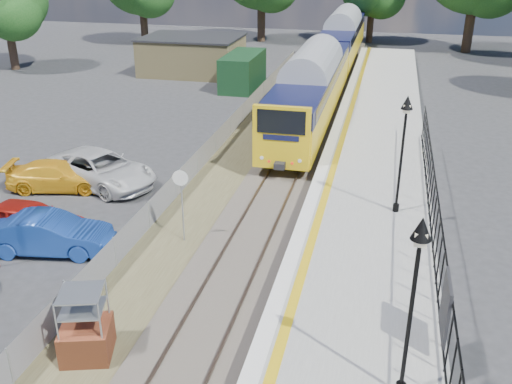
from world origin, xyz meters
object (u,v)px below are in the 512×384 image
(victorian_lamp_south, at_px, (417,269))
(brick_plinth, at_px, (85,325))
(car_yellow, at_px, (58,176))
(car_white, at_px, (101,169))
(victorian_lamp_north, at_px, (405,128))
(car_red, at_px, (29,220))
(car_blue, at_px, (50,234))
(speed_sign, at_px, (181,194))
(train, at_px, (331,56))

(victorian_lamp_south, distance_m, brick_plinth, 8.99)
(car_yellow, distance_m, car_white, 1.94)
(victorian_lamp_north, xyz_separation_m, car_red, (-13.69, -3.73, -3.54))
(car_white, bearing_deg, car_yellow, 140.83)
(car_yellow, bearing_deg, car_blue, -164.96)
(speed_sign, distance_m, car_red, 6.12)
(brick_plinth, bearing_deg, speed_sign, 87.02)
(train, height_order, car_white, train)
(brick_plinth, bearing_deg, car_red, 133.89)
(car_red, distance_m, car_white, 5.44)
(speed_sign, distance_m, car_yellow, 8.25)
(victorian_lamp_south, height_order, car_yellow, victorian_lamp_south)
(brick_plinth, height_order, car_white, brick_plinth)
(victorian_lamp_north, height_order, train, victorian_lamp_north)
(car_yellow, bearing_deg, car_red, -175.16)
(victorian_lamp_south, height_order, car_red, victorian_lamp_south)
(victorian_lamp_north, height_order, car_blue, victorian_lamp_north)
(car_red, height_order, car_blue, car_red)
(train, relative_size, brick_plinth, 19.19)
(car_blue, bearing_deg, car_red, 50.27)
(car_blue, distance_m, car_white, 6.34)
(car_blue, height_order, car_yellow, car_blue)
(train, relative_size, car_white, 7.17)
(victorian_lamp_north, bearing_deg, car_yellow, 177.05)
(speed_sign, height_order, car_yellow, speed_sign)
(car_blue, bearing_deg, car_white, 0.81)
(brick_plinth, bearing_deg, car_blue, 130.00)
(victorian_lamp_north, relative_size, speed_sign, 1.56)
(car_blue, bearing_deg, car_yellow, 18.54)
(train, bearing_deg, car_yellow, -112.81)
(train, xyz_separation_m, car_white, (-8.16, -22.51, -1.55))
(victorian_lamp_south, xyz_separation_m, victorian_lamp_north, (-0.20, 10.00, 0.00))
(speed_sign, height_order, car_red, speed_sign)
(victorian_lamp_south, height_order, speed_sign, victorian_lamp_south)
(victorian_lamp_south, xyz_separation_m, car_blue, (-12.51, 5.47, -3.55))
(train, height_order, brick_plinth, train)
(brick_plinth, bearing_deg, victorian_lamp_north, 49.33)
(victorian_lamp_north, distance_m, speed_sign, 8.56)
(brick_plinth, bearing_deg, car_white, 115.35)
(brick_plinth, relative_size, car_blue, 0.47)
(car_red, bearing_deg, car_yellow, 17.04)
(train, xyz_separation_m, car_blue, (-7.01, -28.75, -1.60))
(victorian_lamp_south, bearing_deg, brick_plinth, 176.51)
(victorian_lamp_south, height_order, brick_plinth, victorian_lamp_south)
(car_red, bearing_deg, car_white, -3.36)
(brick_plinth, relative_size, car_yellow, 0.46)
(train, distance_m, car_blue, 29.64)
(speed_sign, xyz_separation_m, car_red, (-5.89, -1.03, -1.28))
(car_blue, xyz_separation_m, car_yellow, (-2.84, 5.31, -0.08))
(victorian_lamp_south, distance_m, victorian_lamp_north, 10.00)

